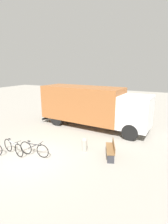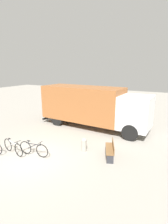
{
  "view_description": "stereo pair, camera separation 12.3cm",
  "coord_description": "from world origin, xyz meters",
  "px_view_note": "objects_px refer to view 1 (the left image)",
  "views": [
    {
      "loc": [
        6.08,
        -6.05,
        4.56
      ],
      "look_at": [
        1.09,
        3.98,
        1.71
      ],
      "focal_mm": 28.0,
      "sensor_mm": 36.0,
      "label": 1
    },
    {
      "loc": [
        6.19,
        -5.99,
        4.56
      ],
      "look_at": [
        1.09,
        3.98,
        1.71
      ],
      "focal_mm": 28.0,
      "sensor_mm": 36.0,
      "label": 2
    }
  ],
  "objects_px": {
    "bicycle_middle": "(13,147)",
    "bollard_near_bench": "(84,144)",
    "bicycle_far": "(34,149)",
    "delivery_truck": "(92,105)",
    "park_bench": "(111,149)"
  },
  "relations": [
    {
      "from": "bollard_near_bench",
      "to": "park_bench",
      "type": "bearing_deg",
      "value": 0.83
    },
    {
      "from": "bicycle_middle",
      "to": "park_bench",
      "type": "bearing_deg",
      "value": 34.05
    },
    {
      "from": "bollard_near_bench",
      "to": "delivery_truck",
      "type": "bearing_deg",
      "value": 108.53
    },
    {
      "from": "delivery_truck",
      "to": "park_bench",
      "type": "xyz_separation_m",
      "value": [
        2.87,
        -3.88,
        -1.32
      ]
    },
    {
      "from": "delivery_truck",
      "to": "bollard_near_bench",
      "type": "height_order",
      "value": "delivery_truck"
    },
    {
      "from": "delivery_truck",
      "to": "bicycle_middle",
      "type": "bearing_deg",
      "value": -104.54
    },
    {
      "from": "delivery_truck",
      "to": "bollard_near_bench",
      "type": "bearing_deg",
      "value": -67.64
    },
    {
      "from": "park_bench",
      "to": "bicycle_far",
      "type": "distance_m",
      "value": 4.08
    },
    {
      "from": "bicycle_far",
      "to": "bollard_near_bench",
      "type": "bearing_deg",
      "value": 33.31
    },
    {
      "from": "park_bench",
      "to": "bollard_near_bench",
      "type": "bearing_deg",
      "value": 69.53
    },
    {
      "from": "bicycle_middle",
      "to": "bicycle_far",
      "type": "height_order",
      "value": "same"
    },
    {
      "from": "bicycle_middle",
      "to": "bicycle_far",
      "type": "bearing_deg",
      "value": 27.11
    },
    {
      "from": "delivery_truck",
      "to": "bicycle_far",
      "type": "distance_m",
      "value": 5.84
    },
    {
      "from": "delivery_truck",
      "to": "bicycle_far",
      "type": "xyz_separation_m",
      "value": [
        -0.82,
        -5.61,
        -1.38
      ]
    },
    {
      "from": "bicycle_middle",
      "to": "bollard_near_bench",
      "type": "distance_m",
      "value": 3.87
    }
  ]
}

